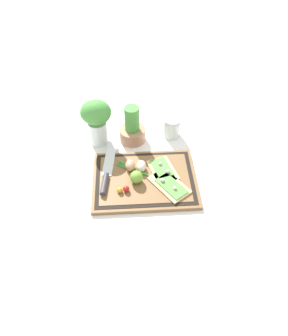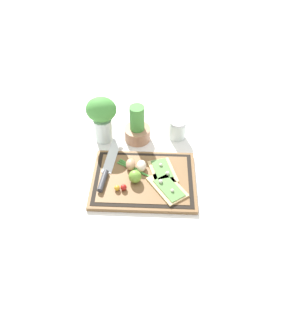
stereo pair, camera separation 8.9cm
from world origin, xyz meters
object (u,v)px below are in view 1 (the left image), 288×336
object	(u,v)px
pizza_slice_near	(170,185)
egg_pink	(141,166)
pizza_slice_far	(163,169)
cherry_tomato_red	(126,189)
herb_pot	(132,129)
lime	(136,177)
cherry_tomato_yellow	(120,190)
egg_brown	(130,165)
herb_glass	(97,119)
sauce_jar	(172,128)
knife	(106,175)

from	to	relation	value
pizza_slice_near	egg_pink	size ratio (longest dim) A/B	3.35
pizza_slice_far	cherry_tomato_red	world-z (taller)	same
herb_pot	lime	bearing A→B (deg)	-88.72
cherry_tomato_yellow	pizza_slice_near	bearing A→B (deg)	5.13
egg_pink	lime	xyz separation A→B (m)	(-0.02, -0.06, 0.01)
cherry_tomato_yellow	herb_pot	size ratio (longest dim) A/B	0.12
egg_brown	cherry_tomato_yellow	size ratio (longest dim) A/B	2.53
egg_brown	herb_glass	world-z (taller)	herb_glass
egg_pink	pizza_slice_far	bearing A→B (deg)	-7.37
lime	pizza_slice_near	bearing A→B (deg)	-13.97
pizza_slice_near	pizza_slice_far	world-z (taller)	same
herb_pot	egg_pink	bearing A→B (deg)	-82.34
pizza_slice_near	sauce_jar	xyz separation A→B (m)	(0.04, 0.32, 0.01)
knife	lime	xyz separation A→B (m)	(0.12, -0.04, 0.02)
knife	sauce_jar	size ratio (longest dim) A/B	3.42
knife	egg_pink	xyz separation A→B (m)	(0.14, 0.03, 0.01)
knife	egg_brown	size ratio (longest dim) A/B	5.56
egg_brown	cherry_tomato_yellow	distance (m)	0.13
egg_pink	herb_glass	world-z (taller)	herb_glass
pizza_slice_near	sauce_jar	world-z (taller)	sauce_jar
pizza_slice_near	lime	bearing A→B (deg)	166.03
knife	egg_brown	distance (m)	0.10
pizza_slice_near	herb_glass	distance (m)	0.42
egg_brown	herb_glass	bearing A→B (deg)	124.53
egg_brown	egg_pink	bearing A→B (deg)	-8.81
cherry_tomato_yellow	herb_pot	bearing A→B (deg)	79.40
lime	sauce_jar	distance (m)	0.34
egg_pink	herb_pot	world-z (taller)	herb_pot
sauce_jar	egg_pink	bearing A→B (deg)	-123.21
cherry_tomato_red	pizza_slice_far	bearing A→B (deg)	33.39
cherry_tomato_yellow	sauce_jar	size ratio (longest dim) A/B	0.24
cherry_tomato_red	herb_pot	bearing A→B (deg)	83.69
lime	egg_pink	bearing A→B (deg)	71.15
lime	cherry_tomato_yellow	xyz separation A→B (m)	(-0.07, -0.05, -0.01)
sauce_jar	knife	bearing A→B (deg)	-138.38
knife	cherry_tomato_yellow	bearing A→B (deg)	-58.22
sauce_jar	egg_brown	bearing A→B (deg)	-131.13
pizza_slice_near	pizza_slice_far	distance (m)	0.09
sauce_jar	lime	bearing A→B (deg)	-120.38
herb_pot	sauce_jar	world-z (taller)	herb_pot
knife	egg_pink	distance (m)	0.14
egg_brown	lime	world-z (taller)	lime
cherry_tomato_yellow	herb_glass	xyz separation A→B (m)	(-0.09, 0.31, 0.10)
egg_pink	cherry_tomato_red	distance (m)	0.12
knife	egg_pink	world-z (taller)	egg_pink
cherry_tomato_red	cherry_tomato_yellow	world-z (taller)	cherry_tomato_red
egg_pink	sauce_jar	xyz separation A→B (m)	(0.15, 0.23, -0.00)
knife	egg_brown	xyz separation A→B (m)	(0.09, 0.03, 0.01)
sauce_jar	pizza_slice_near	bearing A→B (deg)	-97.96
egg_pink	lime	bearing A→B (deg)	-108.85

